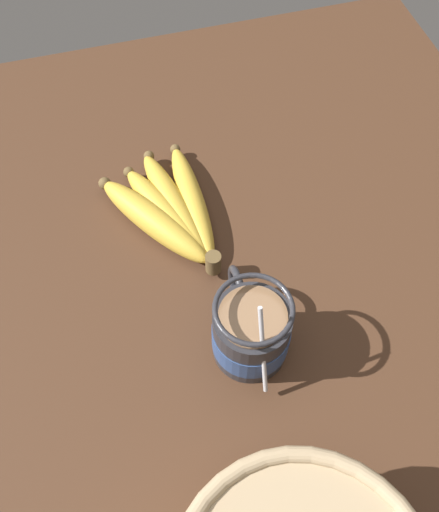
{
  "coord_description": "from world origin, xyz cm",
  "views": [
    {
      "loc": [
        -33.94,
        6.82,
        65.27
      ],
      "look_at": [
        1.61,
        -3.18,
        7.21
      ],
      "focal_mm": 40.0,
      "sensor_mm": 36.0,
      "label": 1
    }
  ],
  "objects": [
    {
      "name": "table",
      "position": [
        0.0,
        0.0,
        1.3
      ],
      "size": [
        101.71,
        101.71,
        2.6
      ],
      "color": "#422819",
      "rests_on": "ground"
    },
    {
      "name": "banana_bunch",
      "position": [
        11.97,
        0.63,
        4.36
      ],
      "size": [
        22.46,
        14.12,
        4.21
      ],
      "color": "brown",
      "rests_on": "table"
    },
    {
      "name": "coffee_mug",
      "position": [
        -8.86,
        -3.86,
        7.01
      ],
      "size": [
        14.29,
        8.85,
        13.43
      ],
      "color": "#28282D",
      "rests_on": "table"
    }
  ]
}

